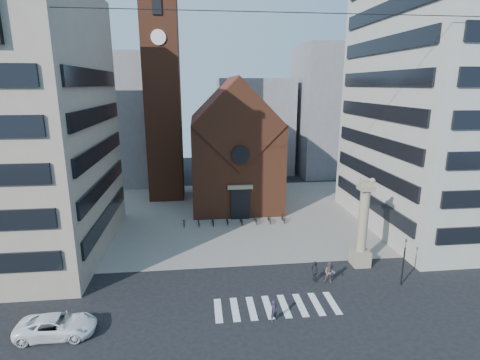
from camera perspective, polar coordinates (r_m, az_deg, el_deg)
name	(u,v)px	position (r m, az deg, el deg)	size (l,w,h in m)	color
ground	(263,287)	(33.46, 3.48, -15.97)	(120.00, 120.00, 0.00)	black
piazza	(238,213)	(50.60, -0.25, -5.12)	(46.00, 30.00, 0.05)	gray
zebra_crossing	(276,307)	(31.05, 5.54, -18.64)	(10.20, 3.20, 0.01)	white
church	(234,148)	(54.45, -0.96, 4.93)	(12.00, 16.65, 18.00)	brown
campanile	(163,93)	(56.63, -11.69, 12.89)	(5.50, 5.50, 31.20)	brown
building_left	(0,126)	(42.93, -32.71, 6.91)	(18.00, 20.00, 26.00)	#A0907B
building_right	(455,93)	(49.90, 29.96, 11.47)	(18.00, 22.00, 32.00)	#B5B0A4
bg_block_left	(112,119)	(70.24, -18.91, 8.77)	(16.00, 14.00, 22.00)	gray
bg_block_mid	(254,126)	(74.69, 2.14, 8.27)	(14.00, 12.00, 18.00)	gray
bg_block_right	(339,111)	(75.66, 14.78, 10.17)	(16.00, 14.00, 24.00)	gray
lion_column	(362,231)	(37.41, 18.14, -7.43)	(1.63, 1.60, 8.68)	gray
traffic_light	(404,261)	(35.52, 23.67, -11.20)	(0.13, 0.16, 4.30)	black
white_car	(57,326)	(30.44, -26.16, -19.33)	(2.42, 5.24, 1.46)	white
pedestrian_0	(274,311)	(29.04, 5.21, -19.26)	(0.61, 0.40, 1.66)	#2B2939
pedestrian_1	(330,273)	(34.49, 13.48, -13.58)	(0.93, 0.72, 1.91)	#665652
pedestrian_2	(315,271)	(34.43, 11.33, -13.50)	(1.12, 0.47, 1.92)	#282830
scooter_0	(184,222)	(46.52, -8.51, -6.41)	(0.63, 1.80, 0.94)	black
scooter_1	(199,221)	(46.46, -6.32, -6.30)	(0.49, 1.74, 1.05)	black
scooter_2	(213,221)	(46.51, -4.13, -6.29)	(0.63, 1.80, 0.94)	black
scooter_3	(227,220)	(46.59, -1.95, -6.15)	(0.49, 1.74, 1.05)	black
scooter_4	(241,220)	(46.77, 0.22, -6.13)	(0.63, 1.80, 0.94)	black
scooter_5	(255,219)	(46.98, 2.38, -5.98)	(0.49, 1.74, 1.05)	black
scooter_6	(269,219)	(47.29, 4.50, -5.94)	(0.63, 1.80, 0.94)	black
scooter_7	(283,218)	(47.63, 6.60, -5.78)	(0.49, 1.74, 1.05)	black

